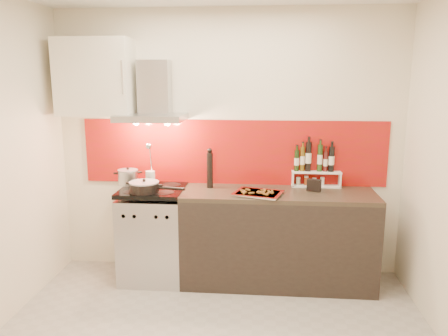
# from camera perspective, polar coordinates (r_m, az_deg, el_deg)

# --- Properties ---
(back_wall) EXTENTS (3.40, 0.02, 2.60)m
(back_wall) POSITION_cam_1_polar(r_m,az_deg,el_deg) (4.33, 0.53, 3.15)
(back_wall) COLOR silver
(back_wall) RESTS_ON ground
(backsplash) EXTENTS (3.00, 0.02, 0.64)m
(backsplash) POSITION_cam_1_polar(r_m,az_deg,el_deg) (4.33, 1.17, 2.07)
(backsplash) COLOR #971B08
(backsplash) RESTS_ON back_wall
(range_stove) EXTENTS (0.60, 0.60, 0.91)m
(range_stove) POSITION_cam_1_polar(r_m,az_deg,el_deg) (4.37, -9.12, -8.59)
(range_stove) COLOR #B7B7BA
(range_stove) RESTS_ON ground
(counter) EXTENTS (1.80, 0.60, 0.90)m
(counter) POSITION_cam_1_polar(r_m,az_deg,el_deg) (4.24, 7.00, -9.00)
(counter) COLOR black
(counter) RESTS_ON ground
(range_hood) EXTENTS (0.62, 0.50, 0.61)m
(range_hood) POSITION_cam_1_polar(r_m,az_deg,el_deg) (4.24, -9.22, 8.83)
(range_hood) COLOR #B7B7BA
(range_hood) RESTS_ON back_wall
(upper_cabinet) EXTENTS (0.70, 0.35, 0.72)m
(upper_cabinet) POSITION_cam_1_polar(r_m,az_deg,el_deg) (4.39, -16.46, 11.31)
(upper_cabinet) COLOR silver
(upper_cabinet) RESTS_ON back_wall
(stock_pot) EXTENTS (0.20, 0.20, 0.17)m
(stock_pot) POSITION_cam_1_polar(r_m,az_deg,el_deg) (4.41, -12.41, -1.14)
(stock_pot) COLOR #B7B7BA
(stock_pot) RESTS_ON range_stove
(saute_pan) EXTENTS (0.53, 0.28, 0.13)m
(saute_pan) POSITION_cam_1_polar(r_m,az_deg,el_deg) (4.09, -10.29, -2.43)
(saute_pan) COLOR black
(saute_pan) RESTS_ON range_stove
(utensil_jar) EXTENTS (0.09, 0.14, 0.44)m
(utensil_jar) POSITION_cam_1_polar(r_m,az_deg,el_deg) (4.31, -9.62, -0.71)
(utensil_jar) COLOR silver
(utensil_jar) RESTS_ON range_stove
(pepper_mill) EXTENTS (0.06, 0.06, 0.39)m
(pepper_mill) POSITION_cam_1_polar(r_m,az_deg,el_deg) (4.20, -1.86, -0.08)
(pepper_mill) COLOR black
(pepper_mill) RESTS_ON counter
(step_shelf) EXTENTS (0.47, 0.13, 0.44)m
(step_shelf) POSITION_cam_1_polar(r_m,az_deg,el_deg) (4.33, 11.76, 0.02)
(step_shelf) COLOR white
(step_shelf) RESTS_ON counter
(caddy_box) EXTENTS (0.14, 0.10, 0.11)m
(caddy_box) POSITION_cam_1_polar(r_m,az_deg,el_deg) (4.17, 11.67, -2.21)
(caddy_box) COLOR black
(caddy_box) RESTS_ON counter
(baking_tray) EXTENTS (0.50, 0.43, 0.03)m
(baking_tray) POSITION_cam_1_polar(r_m,az_deg,el_deg) (3.99, 4.47, -3.29)
(baking_tray) COLOR silver
(baking_tray) RESTS_ON counter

